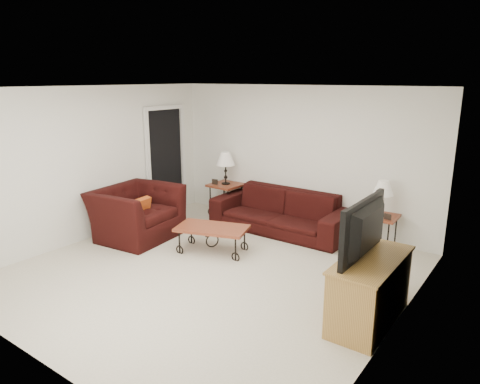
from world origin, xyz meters
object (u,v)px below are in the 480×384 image
sofa (280,211)px  lamp_left (226,168)px  lamp_right (382,198)px  backpack (361,244)px  side_table_left (226,199)px  tv_stand (370,290)px  side_table_right (379,232)px  coffee_table (212,239)px  television (373,230)px  armchair (137,213)px

sofa → lamp_left: 1.46m
lamp_right → backpack: size_ratio=1.21×
side_table_left → lamp_left: 0.62m
side_table_left → tv_stand: bearing=-30.7°
side_table_right → lamp_left: 3.10m
lamp_right → coffee_table: size_ratio=0.51×
side_table_left → lamp_left: bearing=0.0°
lamp_left → television: 4.23m
sofa → side_table_right: sofa is taller
sofa → lamp_left: (-1.33, 0.18, 0.58)m
tv_stand → backpack: size_ratio=2.72×
sofa → coffee_table: (-0.36, -1.44, -0.16)m
tv_stand → television: (-0.02, 0.00, 0.69)m
sofa → backpack: 1.65m
lamp_right → armchair: size_ratio=0.42×
side_table_left → lamp_left: size_ratio=1.00×
coffee_table → backpack: 2.24m
side_table_right → armchair: bearing=-151.9°
armchair → tv_stand: 4.12m
armchair → lamp_left: bearing=-19.8°
side_table_right → television: television is taller
armchair → television: 4.15m
lamp_right → coffee_table: 2.69m
armchair → television: (4.08, -0.31, 0.64)m
side_table_left → coffee_table: (0.98, -1.62, -0.11)m
lamp_right → backpack: 0.81m
lamp_left → television: bearing=-30.8°
coffee_table → backpack: backpack is taller
tv_stand → backpack: 1.79m
backpack → sofa: bearing=-171.2°
sofa → armchair: 2.45m
backpack → side_table_left: bearing=-169.0°
armchair → television: television is taller
lamp_left → coffee_table: (0.98, -1.62, -0.73)m
side_table_right → tv_stand: bearing=-74.1°
lamp_right → lamp_left: bearing=180.0°
lamp_left → backpack: size_ratio=1.36×
lamp_right → coffee_table: bearing=-141.8°
coffee_table → tv_stand: size_ratio=0.87×
armchair → lamp_right: bearing=-68.0°
armchair → side_table_left: bearing=-19.8°
side_table_right → armchair: size_ratio=0.42×
coffee_table → sofa: bearing=76.1°
sofa → tv_stand: tv_stand is taller
backpack → tv_stand: bearing=-45.0°
sofa → tv_stand: bearing=-40.6°
side_table_left → armchair: 1.92m
side_table_left → lamp_right: lamp_right is taller
side_table_right → lamp_right: lamp_right is taller
side_table_right → backpack: side_table_right is taller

